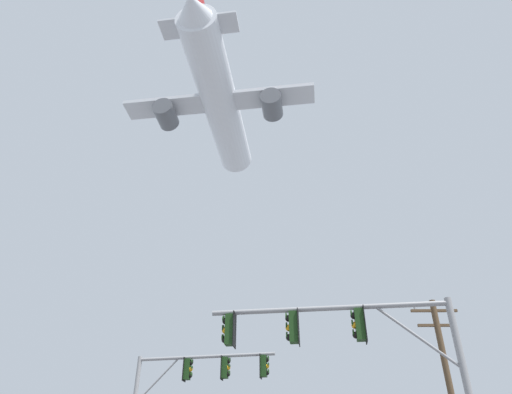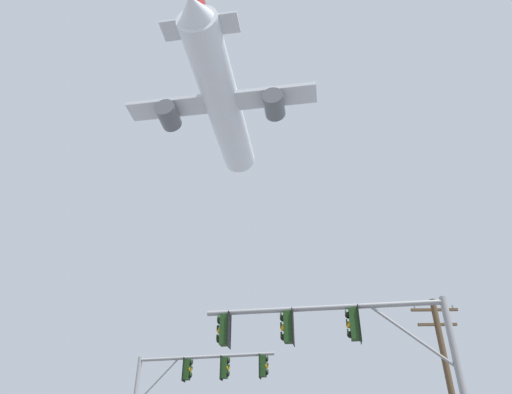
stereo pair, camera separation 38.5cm
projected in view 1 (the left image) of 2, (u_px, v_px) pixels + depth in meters
The scene contains 4 objects.
signal_pole_near at pixel (352, 344), 12.89m from camera, with size 7.02×1.16×5.61m.
signal_pole_far at pixel (190, 384), 20.53m from camera, with size 6.52×1.43×6.04m.
utility_pole at pixel (450, 387), 19.89m from camera, with size 2.20×0.28×8.40m.
airplane at pixel (220, 103), 52.05m from camera, with size 21.70×28.09×7.65m.
Camera 1 is at (0.48, -5.32, 1.24)m, focal length 31.86 mm.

